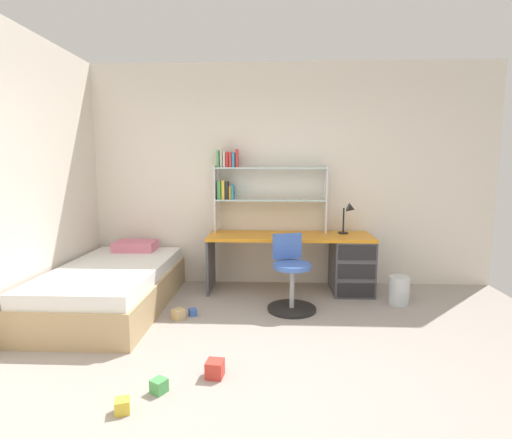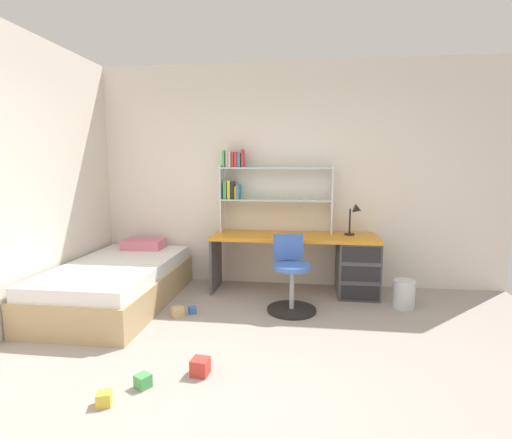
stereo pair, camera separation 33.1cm
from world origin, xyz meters
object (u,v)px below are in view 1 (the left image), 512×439
at_px(toy_block_green_4, 159,386).
at_px(bed_platform, 113,287).
at_px(bookshelf_hutch, 254,183).
at_px(toy_block_yellow_0, 122,406).
at_px(desk_lamp, 349,213).
at_px(toy_block_red_1, 215,369).
at_px(swivel_chair, 291,280).
at_px(waste_bin, 399,290).
at_px(desk, 333,259).
at_px(toy_block_blue_2, 192,312).
at_px(toy_block_natural_3, 178,314).

bearing_deg(toy_block_green_4, bed_platform, 121.68).
bearing_deg(bookshelf_hutch, toy_block_green_4, -102.48).
distance_m(bookshelf_hutch, toy_block_green_4, 2.77).
relative_size(bookshelf_hutch, toy_block_yellow_0, 15.54).
xyz_separation_m(desk_lamp, toy_block_red_1, (-1.35, -2.08, -0.89)).
xyz_separation_m(desk_lamp, swivel_chair, (-0.73, -0.70, -0.64)).
xyz_separation_m(swivel_chair, waste_bin, (1.21, 0.22, -0.16)).
bearing_deg(desk_lamp, bed_platform, -164.18).
bearing_deg(toy_block_yellow_0, toy_block_green_4, 53.80).
bearing_deg(toy_block_green_4, desk, 55.85).
bearing_deg(swivel_chair, desk_lamp, 43.82).
bearing_deg(toy_block_yellow_0, toy_block_red_1, 40.23).
xyz_separation_m(bed_platform, toy_block_yellow_0, (0.79, -1.77, -0.19)).
bearing_deg(desk_lamp, toy_block_blue_2, -151.99).
bearing_deg(toy_block_red_1, toy_block_blue_2, 109.25).
distance_m(toy_block_natural_3, toy_block_green_4, 1.27).
distance_m(toy_block_red_1, toy_block_blue_2, 1.22).
relative_size(swivel_chair, toy_block_natural_3, 7.68).
bearing_deg(toy_block_yellow_0, waste_bin, 40.95).
relative_size(bookshelf_hutch, toy_block_natural_3, 13.36).
bearing_deg(desk_lamp, toy_block_green_4, -126.53).
xyz_separation_m(desk, toy_block_natural_3, (-1.67, -0.95, -0.35)).
bearing_deg(toy_block_blue_2, toy_block_natural_3, -141.03).
height_order(toy_block_yellow_0, toy_block_red_1, toy_block_red_1).
distance_m(desk, bed_platform, 2.55).
relative_size(bed_platform, waste_bin, 6.41).
distance_m(bookshelf_hutch, toy_block_blue_2, 1.74).
bearing_deg(bed_platform, desk, 15.31).
bearing_deg(desk, waste_bin, -30.97).
height_order(toy_block_red_1, toy_block_blue_2, toy_block_red_1).
bearing_deg(toy_block_blue_2, waste_bin, 11.28).
xyz_separation_m(waste_bin, toy_block_green_4, (-2.18, -1.81, -0.11)).
bearing_deg(toy_block_blue_2, bookshelf_hutch, 60.82).
xyz_separation_m(toy_block_blue_2, toy_block_green_4, (0.05, -1.36, 0.01)).
bearing_deg(waste_bin, toy_block_red_1, -138.85).
xyz_separation_m(desk_lamp, toy_block_green_4, (-1.70, -2.29, -0.91)).
relative_size(waste_bin, toy_block_yellow_0, 3.48).
xyz_separation_m(desk_lamp, toy_block_blue_2, (-1.75, -0.93, -0.92)).
relative_size(desk, desk_lamp, 5.15).
bearing_deg(toy_block_yellow_0, swivel_chair, 58.05).
distance_m(bed_platform, toy_block_blue_2, 0.94).
bearing_deg(desk_lamp, toy_block_red_1, -122.90).
height_order(toy_block_yellow_0, toy_block_natural_3, toy_block_natural_3).
distance_m(desk_lamp, swivel_chair, 1.20).
distance_m(swivel_chair, toy_block_yellow_0, 2.16).
distance_m(desk, desk_lamp, 0.59).
height_order(desk_lamp, waste_bin, desk_lamp).
bearing_deg(toy_block_blue_2, desk_lamp, 28.01).
bearing_deg(bookshelf_hutch, toy_block_blue_2, -119.18).
xyz_separation_m(bed_platform, toy_block_natural_3, (0.78, -0.28, -0.19)).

